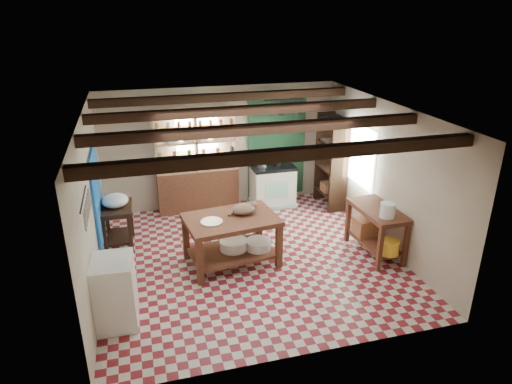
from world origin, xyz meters
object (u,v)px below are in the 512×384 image
object	(u,v)px
work_table	(232,240)
stove	(273,185)
cat	(244,209)
prep_table	(118,226)
right_counter	(376,231)
white_cabinet	(115,292)

from	to	relation	value
work_table	stove	world-z (taller)	stove
work_table	cat	distance (m)	0.58
prep_table	right_counter	distance (m)	4.62
stove	white_cabinet	world-z (taller)	white_cabinet
white_cabinet	right_counter	world-z (taller)	white_cabinet
right_counter	cat	bearing A→B (deg)	167.38
stove	cat	xyz separation A→B (m)	(-1.17, -2.12, 0.49)
work_table	right_counter	world-z (taller)	right_counter
work_table	right_counter	distance (m)	2.54
stove	prep_table	world-z (taller)	stove
stove	right_counter	world-z (taller)	stove
work_table	right_counter	size ratio (longest dim) A/B	1.25
stove	cat	bearing A→B (deg)	-119.10
stove	white_cabinet	bearing A→B (deg)	-134.82
work_table	prep_table	size ratio (longest dim) A/B	1.91
white_cabinet	cat	world-z (taller)	cat
prep_table	cat	world-z (taller)	cat
stove	cat	size ratio (longest dim) A/B	2.29
right_counter	stove	bearing A→B (deg)	111.45
white_cabinet	right_counter	distance (m)	4.47
prep_table	right_counter	world-z (taller)	right_counter
white_cabinet	cat	distance (m)	2.49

